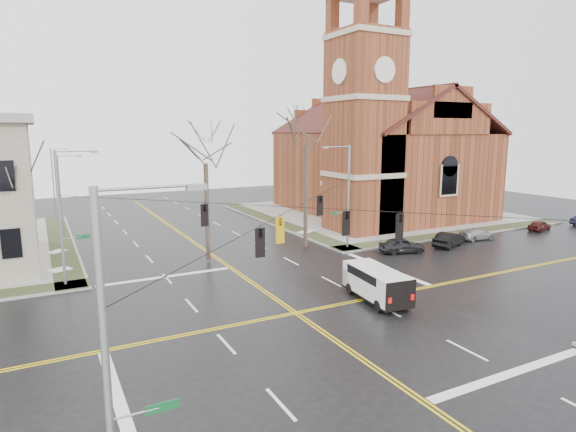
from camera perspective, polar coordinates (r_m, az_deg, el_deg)
name	(u,v)px	position (r m, az deg, el deg)	size (l,w,h in m)	color
ground	(296,313)	(28.34, 0.92, -11.42)	(120.00, 120.00, 0.00)	black
sidewalks	(296,312)	(28.31, 0.92, -11.28)	(80.00, 80.00, 0.17)	gray
road_markings	(296,313)	(28.33, 0.92, -11.41)	(100.00, 100.00, 0.01)	gold
church	(376,147)	(60.81, 10.44, 8.08)	(24.28, 27.48, 27.50)	#602D19
signal_pole_ne	(347,194)	(42.46, 6.98, 2.65)	(2.75, 0.22, 9.00)	gray
signal_pole_nw	(63,214)	(35.10, -25.14, 0.21)	(2.75, 0.22, 9.00)	gray
signal_pole_sw	(113,357)	(12.93, -20.01, -15.44)	(2.75, 0.22, 9.00)	gray
span_wires	(296,207)	(26.69, 0.95, 1.06)	(23.02, 23.02, 0.03)	black
traffic_signals	(302,222)	(26.25, 1.64, -0.76)	(8.21, 8.26, 1.30)	black
streetlight_north_a	(62,193)	(51.54, -25.25, 2.52)	(2.30, 0.20, 8.00)	gray
streetlight_north_b	(54,176)	(71.43, -26.00, 4.31)	(2.30, 0.20, 8.00)	gray
cargo_van	(375,281)	(30.60, 10.23, -7.60)	(2.57, 5.42, 1.99)	white
parked_car_a	(402,245)	(42.60, 13.35, -3.39)	(1.57, 3.91, 1.33)	black
parked_car_b	(449,239)	(46.05, 18.52, -2.64)	(1.40, 4.02, 1.32)	black
parked_car_c	(477,234)	(49.88, 21.47, -2.01)	(1.53, 3.76, 1.09)	#959597
parked_car_d	(539,225)	(57.15, 27.64, -0.98)	(1.32, 3.27, 1.11)	#421512
tree_nw_far	(16,176)	(37.54, -29.58, 4.10)	(4.00, 4.00, 10.10)	#3D3027
tree_nw_near	(205,157)	(38.09, -9.76, 6.91)	(4.00, 4.00, 11.57)	#3D3027
tree_ne	(306,138)	(42.14, 2.15, 9.22)	(4.00, 4.00, 13.51)	#3D3027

